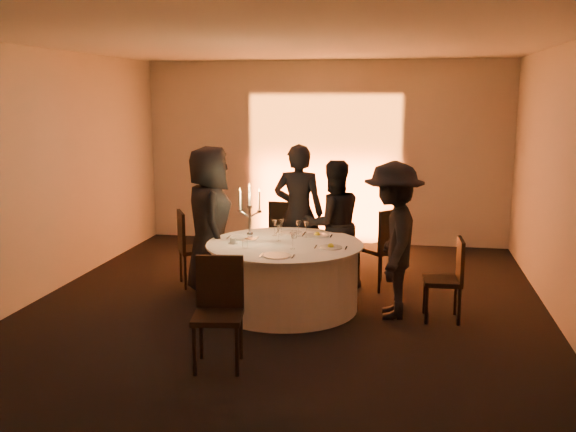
% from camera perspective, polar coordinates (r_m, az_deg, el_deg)
% --- Properties ---
extents(floor, '(7.00, 7.00, 0.00)m').
position_cam_1_polar(floor, '(7.55, -0.28, -8.13)').
color(floor, black).
rests_on(floor, ground).
extents(ceiling, '(7.00, 7.00, 0.00)m').
position_cam_1_polar(ceiling, '(7.17, -0.30, 15.19)').
color(ceiling, silver).
rests_on(ceiling, wall_back).
extents(wall_back, '(7.00, 0.00, 7.00)m').
position_cam_1_polar(wall_back, '(10.65, 3.25, 5.63)').
color(wall_back, beige).
rests_on(wall_back, floor).
extents(wall_front, '(7.00, 0.00, 7.00)m').
position_cam_1_polar(wall_front, '(3.88, -10.02, -3.44)').
color(wall_front, beige).
rests_on(wall_front, floor).
extents(wall_left, '(0.00, 7.00, 7.00)m').
position_cam_1_polar(wall_left, '(8.31, -21.11, 3.50)').
color(wall_left, beige).
rests_on(wall_left, floor).
extents(wall_right, '(0.00, 7.00, 7.00)m').
position_cam_1_polar(wall_right, '(7.28, 23.62, 2.40)').
color(wall_right, beige).
rests_on(wall_right, floor).
extents(uplighter_fixture, '(0.25, 0.12, 0.10)m').
position_cam_1_polar(uplighter_fixture, '(10.58, 2.96, -2.36)').
color(uplighter_fixture, black).
rests_on(uplighter_fixture, floor).
extents(banquet_table, '(1.80, 1.80, 0.77)m').
position_cam_1_polar(banquet_table, '(7.44, -0.28, -5.33)').
color(banquet_table, black).
rests_on(banquet_table, floor).
extents(chair_left, '(0.58, 0.58, 0.98)m').
position_cam_1_polar(chair_left, '(8.36, -8.67, -2.45)').
color(chair_left, black).
rests_on(chair_left, floor).
extents(chair_back_left, '(0.50, 0.50, 1.01)m').
position_cam_1_polar(chair_back_left, '(8.90, -0.11, -1.42)').
color(chair_back_left, black).
rests_on(chair_back_left, floor).
extents(chair_back_right, '(0.65, 0.65, 1.04)m').
position_cam_1_polar(chair_back_right, '(8.21, 8.67, -2.43)').
color(chair_back_right, black).
rests_on(chair_back_right, floor).
extents(chair_right, '(0.42, 0.42, 0.91)m').
position_cam_1_polar(chair_right, '(7.23, 14.18, -5.09)').
color(chair_right, black).
rests_on(chair_right, floor).
extents(chair_front, '(0.50, 0.50, 1.00)m').
position_cam_1_polar(chair_front, '(5.91, -6.17, -7.85)').
color(chair_front, black).
rests_on(chair_front, floor).
extents(guest_left, '(0.88, 1.05, 1.84)m').
position_cam_1_polar(guest_left, '(7.96, -6.97, -0.40)').
color(guest_left, black).
rests_on(guest_left, floor).
extents(guest_back_left, '(0.68, 0.46, 1.82)m').
position_cam_1_polar(guest_back_left, '(8.46, 0.94, 0.29)').
color(guest_back_left, black).
rests_on(guest_back_left, floor).
extents(guest_back_right, '(0.99, 0.91, 1.64)m').
position_cam_1_polar(guest_back_right, '(8.17, 4.03, -0.75)').
color(guest_back_right, black).
rests_on(guest_back_right, floor).
extents(guest_right, '(0.70, 1.15, 1.74)m').
position_cam_1_polar(guest_right, '(7.14, 9.29, -2.13)').
color(guest_right, black).
rests_on(guest_right, floor).
extents(plate_left, '(0.36, 0.28, 0.01)m').
position_cam_1_polar(plate_left, '(7.61, -4.06, -1.93)').
color(plate_left, white).
rests_on(plate_left, banquet_table).
extents(plate_back_left, '(0.36, 0.29, 0.01)m').
position_cam_1_polar(plate_back_left, '(7.86, 0.26, -1.49)').
color(plate_back_left, white).
rests_on(plate_back_left, banquet_table).
extents(plate_back_right, '(0.35, 0.29, 0.08)m').
position_cam_1_polar(plate_back_right, '(7.72, 2.61, -1.67)').
color(plate_back_right, white).
rests_on(plate_back_right, banquet_table).
extents(plate_right, '(0.36, 0.26, 0.08)m').
position_cam_1_polar(plate_right, '(7.13, 3.82, -2.71)').
color(plate_right, white).
rests_on(plate_right, banquet_table).
extents(plate_front, '(0.36, 0.30, 0.01)m').
position_cam_1_polar(plate_front, '(6.75, -0.97, -3.55)').
color(plate_front, white).
rests_on(plate_front, banquet_table).
extents(coffee_cup, '(0.11, 0.11, 0.07)m').
position_cam_1_polar(coffee_cup, '(7.35, -4.91, -2.22)').
color(coffee_cup, white).
rests_on(coffee_cup, banquet_table).
extents(candelabra, '(0.28, 0.14, 0.67)m').
position_cam_1_polar(candelabra, '(7.44, -3.41, -0.43)').
color(candelabra, silver).
rests_on(candelabra, banquet_table).
extents(wine_glass_a, '(0.07, 0.07, 0.19)m').
position_cam_1_polar(wine_glass_a, '(7.72, -1.21, -0.74)').
color(wine_glass_a, white).
rests_on(wine_glass_a, banquet_table).
extents(wine_glass_b, '(0.07, 0.07, 0.19)m').
position_cam_1_polar(wine_glass_b, '(7.41, -0.85, -1.23)').
color(wine_glass_b, white).
rests_on(wine_glass_b, banquet_table).
extents(wine_glass_c, '(0.07, 0.07, 0.19)m').
position_cam_1_polar(wine_glass_c, '(7.67, 0.95, -0.82)').
color(wine_glass_c, white).
rests_on(wine_glass_c, banquet_table).
extents(wine_glass_d, '(0.07, 0.07, 0.19)m').
position_cam_1_polar(wine_glass_d, '(7.03, 0.41, -1.88)').
color(wine_glass_d, white).
rests_on(wine_glass_d, banquet_table).
extents(wine_glass_e, '(0.07, 0.07, 0.19)m').
position_cam_1_polar(wine_glass_e, '(7.74, -0.58, -0.70)').
color(wine_glass_e, white).
rests_on(wine_glass_e, banquet_table).
extents(wine_glass_f, '(0.07, 0.07, 0.19)m').
position_cam_1_polar(wine_glass_f, '(7.61, 1.64, -0.90)').
color(wine_glass_f, white).
rests_on(wine_glass_f, banquet_table).
extents(tumbler_a, '(0.07, 0.07, 0.09)m').
position_cam_1_polar(tumbler_a, '(7.58, 0.55, -1.66)').
color(tumbler_a, white).
rests_on(tumbler_a, banquet_table).
extents(tumbler_b, '(0.07, 0.07, 0.09)m').
position_cam_1_polar(tumbler_b, '(7.13, -3.85, -2.49)').
color(tumbler_b, white).
rests_on(tumbler_b, banquet_table).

